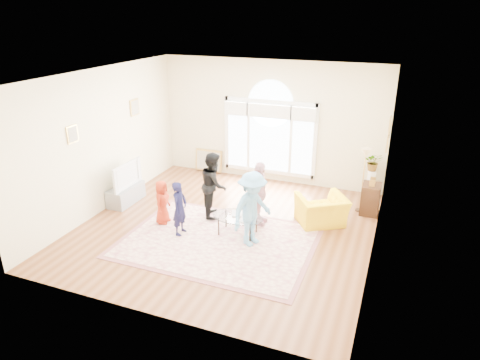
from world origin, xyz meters
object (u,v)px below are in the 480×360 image
at_px(area_rug, 218,241).
at_px(coffee_table, 238,217).
at_px(tv_console, 126,194).
at_px(television, 124,175).
at_px(armchair, 321,210).

height_order(area_rug, coffee_table, coffee_table).
distance_m(tv_console, coffee_table, 3.14).
bearing_deg(tv_console, coffee_table, -9.02).
relative_size(tv_console, coffee_table, 0.93).
height_order(television, coffee_table, television).
relative_size(tv_console, armchair, 1.01).
distance_m(television, armchair, 4.65).
bearing_deg(coffee_table, area_rug, -121.47).
bearing_deg(tv_console, television, -0.00).
height_order(tv_console, armchair, armchair).
xyz_separation_m(area_rug, coffee_table, (0.26, 0.42, 0.39)).
relative_size(area_rug, coffee_table, 3.33).
bearing_deg(armchair, tv_console, -25.87).
relative_size(tv_console, television, 0.96).
height_order(area_rug, armchair, armchair).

